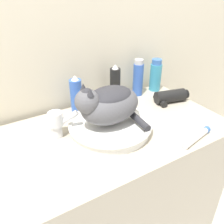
{
  "coord_description": "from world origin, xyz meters",
  "views": [
    {
      "loc": [
        -0.39,
        -0.44,
        1.44
      ],
      "look_at": [
        0.04,
        0.27,
        0.97
      ],
      "focal_mm": 38.0,
      "sensor_mm": 36.0,
      "label": 1
    }
  ],
  "objects": [
    {
      "name": "shampoo_bottle_tall",
      "position": [
        0.35,
        0.51,
        0.97
      ],
      "size": [
        0.05,
        0.05,
        0.2
      ],
      "color": "#335BB7",
      "rests_on": "vanity_counter"
    },
    {
      "name": "vanity_counter",
      "position": [
        0.0,
        0.28,
        0.43
      ],
      "size": [
        1.11,
        0.56,
        0.87
      ],
      "color": "#B2A893",
      "rests_on": "ground_plane"
    },
    {
      "name": "cream_tube",
      "position": [
        0.31,
        0.05,
        0.88
      ],
      "size": [
        0.18,
        0.06,
        0.03
      ],
      "rotation": [
        0.0,
        0.0,
        0.21
      ],
      "color": "silver",
      "rests_on": "vanity_counter"
    },
    {
      "name": "hairspray_can_black",
      "position": [
        0.21,
        0.51,
        0.96
      ],
      "size": [
        0.05,
        0.05,
        0.2
      ],
      "color": "black",
      "rests_on": "vanity_counter"
    },
    {
      "name": "wall_back",
      "position": [
        0.0,
        0.62,
        1.2
      ],
      "size": [
        8.0,
        0.05,
        2.4
      ],
      "color": "beige",
      "rests_on": "ground_plane"
    },
    {
      "name": "mouthwash_bottle",
      "position": [
        0.48,
        0.51,
        0.96
      ],
      "size": [
        0.06,
        0.06,
        0.18
      ],
      "color": "teal",
      "rests_on": "vanity_counter"
    },
    {
      "name": "spray_bottle_trigger",
      "position": [
        -0.01,
        0.51,
        0.95
      ],
      "size": [
        0.06,
        0.06,
        0.18
      ],
      "color": "#335BB7",
      "rests_on": "vanity_counter"
    },
    {
      "name": "faucet",
      "position": [
        -0.16,
        0.36,
        0.93
      ],
      "size": [
        0.12,
        0.07,
        0.11
      ],
      "rotation": [
        0.0,
        0.0,
        -0.36
      ],
      "color": "silver",
      "rests_on": "vanity_counter"
    },
    {
      "name": "cat",
      "position": [
        0.03,
        0.28,
        1.0
      ],
      "size": [
        0.28,
        0.23,
        0.18
      ],
      "rotation": [
        0.0,
        0.0,
        3.17
      ],
      "color": "#56565B",
      "rests_on": "sink_basin"
    },
    {
      "name": "sink_basin",
      "position": [
        0.04,
        0.28,
        0.89
      ],
      "size": [
        0.35,
        0.35,
        0.05
      ],
      "color": "white",
      "rests_on": "vanity_counter"
    },
    {
      "name": "hair_dryer",
      "position": [
        0.44,
        0.35,
        0.9
      ],
      "size": [
        0.19,
        0.12,
        0.07
      ],
      "rotation": [
        0.0,
        0.0,
        -0.24
      ],
      "color": "black",
      "rests_on": "vanity_counter"
    }
  ]
}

